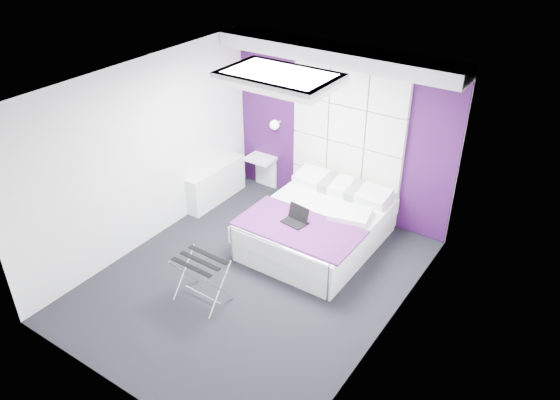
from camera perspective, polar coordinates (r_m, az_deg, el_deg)
name	(u,v)px	position (r m, az deg, el deg)	size (l,w,h in m)	color
floor	(254,279)	(7.23, -2.76, -8.21)	(4.40, 4.40, 0.00)	black
ceiling	(248,87)	(5.96, -3.38, 11.66)	(4.40, 4.40, 0.00)	white
wall_back	(340,131)	(8.17, 6.28, 7.15)	(3.60, 3.60, 0.00)	white
wall_left	(144,156)	(7.60, -14.02, 4.52)	(4.40, 4.40, 0.00)	white
wall_right	(391,241)	(5.75, 11.54, -4.27)	(4.40, 4.40, 0.00)	white
accent_wall	(340,132)	(8.16, 6.25, 7.12)	(3.58, 0.02, 2.58)	#370F43
soffit	(336,54)	(7.56, 5.87, 14.89)	(3.58, 0.50, 0.20)	white
headboard	(346,143)	(8.11, 6.96, 5.92)	(1.80, 0.08, 2.30)	white
skylight	(279,77)	(6.43, -0.08, 12.70)	(1.36, 0.86, 0.12)	white
wall_lamp	(276,124)	(8.58, -0.42, 7.95)	(0.15, 0.15, 0.15)	white
radiator	(217,184)	(8.80, -6.65, 1.68)	(0.22, 1.20, 0.60)	white
bed	(317,226)	(7.71, 3.92, -2.78)	(1.65, 1.99, 0.70)	white
nightstand	(261,159)	(8.98, -2.02, 4.34)	(0.45, 0.35, 0.05)	white
luggage_rack	(202,280)	(6.79, -8.18, -8.28)	(0.61, 0.45, 0.60)	silver
laptop	(296,218)	(7.28, 1.71, -1.90)	(0.32, 0.23, 0.23)	black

